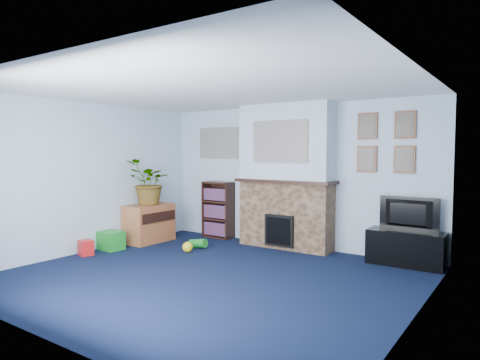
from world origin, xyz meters
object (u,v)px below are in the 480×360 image
Objects in this scene: television at (407,214)px; sideboard at (149,222)px; tv_stand at (406,249)px; bookshelf at (218,211)px.

television is 0.96× the size of sideboard.
bookshelf is (-3.42, 0.08, 0.28)m from tv_stand.
sideboard is at bearing -167.18° from tv_stand.
television is 4.32m from sideboard.
television is (-0.00, 0.02, 0.51)m from tv_stand.
bookshelf is (-3.42, 0.06, -0.23)m from television.
tv_stand is 0.99× the size of bookshelf.
sideboard is at bearing 15.51° from television.
bookshelf is at bearing 1.48° from television.
television is at bearing 13.08° from sideboard.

